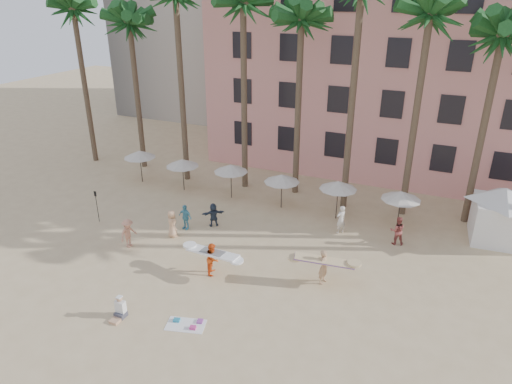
{
  "coord_description": "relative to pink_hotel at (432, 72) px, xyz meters",
  "views": [
    {
      "loc": [
        9.09,
        -15.03,
        14.18
      ],
      "look_at": [
        -0.11,
        6.0,
        4.0
      ],
      "focal_mm": 32.0,
      "sensor_mm": 36.0,
      "label": 1
    }
  ],
  "objects": [
    {
      "name": "umbrella_row",
      "position": [
        -10.0,
        -13.5,
        -5.67
      ],
      "size": [
        22.5,
        2.7,
        2.73
      ],
      "color": "#332B23",
      "rests_on": "ground"
    },
    {
      "name": "pink_hotel",
      "position": [
        0.0,
        0.0,
        0.0
      ],
      "size": [
        35.0,
        14.0,
        16.0
      ],
      "primitive_type": "cube",
      "color": "#DC8F86",
      "rests_on": "ground"
    },
    {
      "name": "carrier_yellow",
      "position": [
        -2.74,
        -21.15,
        -6.93
      ],
      "size": [
        3.17,
        1.48,
        1.94
      ],
      "color": "tan",
      "rests_on": "ground"
    },
    {
      "name": "cabana",
      "position": [
        5.78,
        -12.5,
        -5.93
      ],
      "size": [
        4.8,
        4.8,
        3.5
      ],
      "color": "white",
      "rests_on": "ground"
    },
    {
      "name": "ground",
      "position": [
        -7.0,
        -26.0,
        -8.0
      ],
      "size": [
        120.0,
        120.0,
        0.0
      ],
      "primitive_type": "plane",
      "color": "#D1B789",
      "rests_on": "ground"
    },
    {
      "name": "carrier_white",
      "position": [
        -8.5,
        -22.68,
        -7.03
      ],
      "size": [
        3.17,
        1.14,
        1.82
      ],
      "color": "#EE5519",
      "rests_on": "ground"
    },
    {
      "name": "palm_row",
      "position": [
        -6.49,
        -11.0,
        4.97
      ],
      "size": [
        44.4,
        5.4,
        16.3
      ],
      "color": "brown",
      "rests_on": "ground"
    },
    {
      "name": "beach_towel",
      "position": [
        -7.57,
        -26.93,
        -7.97
      ],
      "size": [
        2.0,
        1.43,
        0.14
      ],
      "color": "white",
      "rests_on": "ground"
    },
    {
      "name": "paddle",
      "position": [
        -18.38,
        -20.43,
        -6.59
      ],
      "size": [
        0.18,
        0.04,
        2.23
      ],
      "color": "black",
      "rests_on": "ground"
    },
    {
      "name": "beachgoers",
      "position": [
        -9.43,
        -18.72,
        -7.12
      ],
      "size": [
        15.63,
        7.87,
        1.89
      ],
      "color": "#99443F",
      "rests_on": "ground"
    },
    {
      "name": "seated_man",
      "position": [
        -10.75,
        -27.71,
        -7.62
      ],
      "size": [
        0.49,
        0.86,
        1.11
      ],
      "color": "#3F3F4C",
      "rests_on": "ground"
    }
  ]
}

